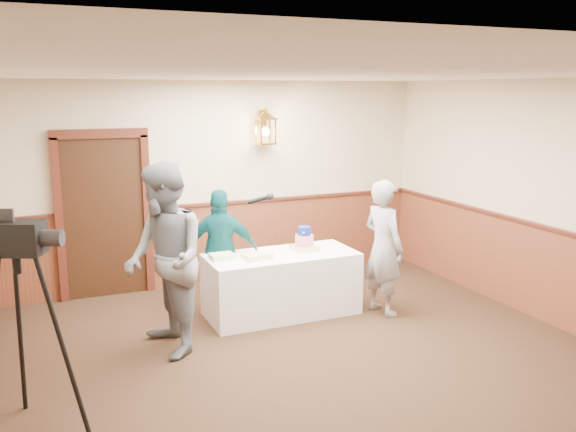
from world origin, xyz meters
The scene contains 10 objects.
ground centered at (0.00, 0.00, 0.00)m, with size 7.00×7.00×0.00m, color black.
room_shell centered at (-0.05, 0.45, 1.52)m, with size 6.02×7.02×2.81m.
display_table centered at (0.24, 1.90, 0.38)m, with size 1.80×0.80×0.75m, color white.
tiered_cake centered at (0.57, 1.96, 0.86)m, with size 0.29×0.29×0.29m.
sheet_cake_yellow centered at (-0.10, 1.82, 0.78)m, with size 0.30×0.23×0.06m, color #D5CF7F.
sheet_cake_green centered at (-0.48, 1.96, 0.78)m, with size 0.27×0.22×0.06m, color #C4EBA6.
interviewer centered at (-1.27, 1.34, 0.99)m, with size 1.59×1.03×1.98m.
baker centered at (1.38, 1.45, 0.82)m, with size 0.60×0.39×1.64m, color gray.
assistant_p centered at (-0.39, 2.27, 0.76)m, with size 0.89×0.37×1.51m, color #0D4B4E.
tv_camera_rig centered at (-2.60, 0.24, 0.77)m, with size 0.67×0.63×1.72m.
Camera 1 is at (-2.48, -4.57, 2.67)m, focal length 38.00 mm.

